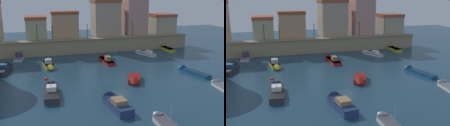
% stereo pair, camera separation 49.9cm
% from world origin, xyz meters
% --- Properties ---
extents(ground_plane, '(118.23, 118.23, 0.00)m').
position_xyz_m(ground_plane, '(0.00, 0.00, 0.00)').
color(ground_plane, '#19384C').
extents(quay_wall, '(46.89, 2.58, 3.18)m').
position_xyz_m(quay_wall, '(0.00, 20.85, 1.60)').
color(quay_wall, '#9E8966').
rests_on(quay_wall, ground).
extents(old_town_backdrop, '(45.50, 6.14, 9.43)m').
position_xyz_m(old_town_backdrop, '(0.83, 24.61, 6.81)').
color(old_town_backdrop, tan).
rests_on(old_town_backdrop, ground).
extents(quay_lamp_0, '(0.32, 0.32, 3.79)m').
position_xyz_m(quay_lamp_0, '(-11.22, 20.85, 5.67)').
color(quay_lamp_0, black).
rests_on(quay_lamp_0, quay_wall).
extents(quay_lamp_1, '(0.32, 0.32, 3.32)m').
position_xyz_m(quay_lamp_1, '(-0.57, 20.85, 5.40)').
color(quay_lamp_1, black).
rests_on(quay_lamp_1, quay_wall).
extents(quay_lamp_2, '(0.32, 0.32, 3.81)m').
position_xyz_m(quay_lamp_2, '(10.03, 20.85, 5.68)').
color(quay_lamp_2, black).
rests_on(quay_lamp_2, quay_wall).
extents(moored_boat_0, '(1.88, 5.17, 2.83)m').
position_xyz_m(moored_boat_0, '(-9.83, 10.12, 0.49)').
color(moored_boat_0, gold).
rests_on(moored_boat_0, ground).
extents(moored_boat_1, '(1.67, 6.62, 2.31)m').
position_xyz_m(moored_boat_1, '(17.45, 18.86, 0.37)').
color(moored_boat_1, gold).
rests_on(moored_boat_1, ground).
extents(moored_boat_3, '(2.42, 6.69, 1.77)m').
position_xyz_m(moored_boat_3, '(-3.74, -8.96, 0.51)').
color(moored_boat_3, navy).
rests_on(moored_boat_3, ground).
extents(moored_boat_4, '(1.78, 7.11, 1.79)m').
position_xyz_m(moored_boat_4, '(1.03, 12.14, 0.36)').
color(moored_boat_4, red).
rests_on(moored_boat_4, ground).
extents(moored_boat_5, '(2.32, 7.05, 2.73)m').
position_xyz_m(moored_boat_5, '(-10.46, -2.72, 0.46)').
color(moored_boat_5, '#333338').
rests_on(moored_boat_5, ground).
extents(moored_boat_7, '(1.57, 6.52, 3.11)m').
position_xyz_m(moored_boat_7, '(-0.43, -15.28, 0.34)').
color(moored_boat_7, silver).
rests_on(moored_boat_7, ground).
extents(moored_boat_8, '(2.05, 5.72, 1.44)m').
position_xyz_m(moored_boat_8, '(12.58, -7.16, 0.28)').
color(moored_boat_8, silver).
rests_on(moored_boat_8, ground).
extents(moored_boat_9, '(2.98, 7.19, 1.37)m').
position_xyz_m(moored_boat_9, '(12.45, 0.57, 0.26)').
color(moored_boat_9, '#195689').
rests_on(moored_boat_9, ground).
extents(moored_boat_10, '(3.54, 5.90, 2.76)m').
position_xyz_m(moored_boat_10, '(10.48, 14.95, 0.39)').
color(moored_boat_10, silver).
rests_on(moored_boat_10, ground).
extents(moored_boat_11, '(3.34, 4.83, 1.61)m').
position_xyz_m(moored_boat_11, '(1.69, -1.61, 0.38)').
color(moored_boat_11, red).
rests_on(moored_boat_11, ground).
extents(moored_boat_12, '(2.02, 4.92, 1.97)m').
position_xyz_m(moored_boat_12, '(-15.00, 19.01, 0.39)').
color(moored_boat_12, white).
rests_on(moored_boat_12, ground).
extents(moored_boat_13, '(3.37, 6.53, 1.91)m').
position_xyz_m(moored_boat_13, '(-17.21, 10.59, 0.45)').
color(moored_boat_13, '#333338').
rests_on(moored_boat_13, ground).
extents(mooring_buoy_0, '(0.63, 0.63, 0.63)m').
position_xyz_m(mooring_buoy_0, '(-10.83, 3.62, 0.00)').
color(mooring_buoy_0, red).
rests_on(mooring_buoy_0, ground).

